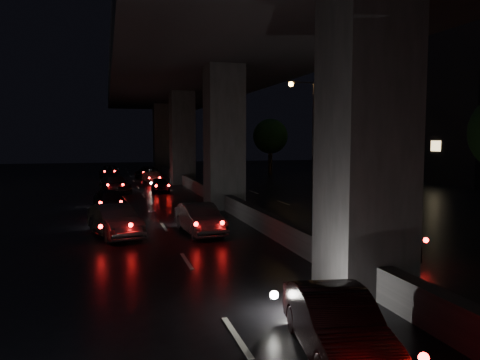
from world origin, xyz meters
name	(u,v)px	position (x,y,z in m)	size (l,w,h in m)	color
ground	(250,223)	(0.00, 0.00, 0.00)	(120.00, 120.00, 0.00)	black
viaduct	(224,59)	(0.00, 5.00, 8.34)	(12.00, 80.00, 10.50)	#2D2D30
median_barrier	(224,200)	(0.00, 5.00, 0.42)	(0.45, 70.00, 0.85)	#2D2D30
building_right_far	(444,104)	(27.00, 20.00, 7.50)	(12.00, 22.00, 15.00)	black
tree_c	(340,135)	(11.00, 12.00, 4.20)	(3.80, 3.80, 6.12)	black
tree_d	(270,136)	(11.00, 28.00, 4.20)	(3.80, 3.80, 6.12)	black
streetlight_far	(308,119)	(10.97, 18.00, 5.66)	(2.52, 0.44, 9.00)	#2D2D33
car_1	(336,324)	(-2.48, -13.25, 0.59)	(1.25, 3.59, 1.18)	black
car_3	(377,233)	(2.61, -6.50, 0.64)	(1.79, 4.41, 1.28)	black
car_4	(115,220)	(-6.13, -1.33, 0.64)	(1.35, 3.88, 1.28)	#28272A
car_5	(200,219)	(-2.71, -1.70, 0.61)	(1.29, 3.71, 1.22)	black
car_6	(111,200)	(-6.24, 5.46, 0.60)	(1.42, 3.52, 1.20)	black
car_7	(115,184)	(-5.84, 14.78, 0.61)	(1.72, 4.22, 1.22)	black
car_8	(160,185)	(-2.64, 13.97, 0.53)	(1.26, 3.13, 1.07)	black
car_9	(153,178)	(-2.52, 20.82, 0.53)	(1.13, 3.23, 1.06)	#4D4742
car_10	(147,172)	(-2.47, 27.39, 0.57)	(1.89, 4.09, 1.14)	black
car_11	(110,171)	(-6.11, 29.60, 0.58)	(1.94, 4.20, 1.17)	black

